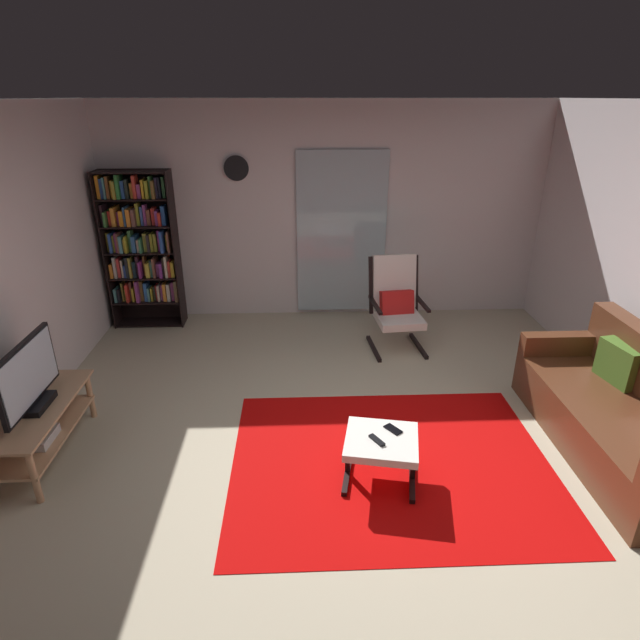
% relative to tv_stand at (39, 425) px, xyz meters
% --- Properties ---
extents(ground_plane, '(7.02, 7.02, 0.00)m').
position_rel_tv_stand_xyz_m(ground_plane, '(2.35, 0.01, -0.30)').
color(ground_plane, '#C1B496').
extents(wall_back, '(5.60, 0.06, 2.60)m').
position_rel_tv_stand_xyz_m(wall_back, '(2.35, 2.91, 1.00)').
color(wall_back, silver).
rests_on(wall_back, ground).
extents(glass_door_panel, '(1.10, 0.01, 2.00)m').
position_rel_tv_stand_xyz_m(glass_door_panel, '(2.55, 2.84, 0.75)').
color(glass_door_panel, silver).
extents(area_rug, '(2.46, 1.95, 0.01)m').
position_rel_tv_stand_xyz_m(area_rug, '(2.71, -0.20, -0.29)').
color(area_rug, red).
rests_on(area_rug, ground).
extents(tv_stand, '(0.46, 1.15, 0.45)m').
position_rel_tv_stand_xyz_m(tv_stand, '(0.00, 0.00, 0.00)').
color(tv_stand, tan).
rests_on(tv_stand, ground).
extents(television, '(0.20, 0.82, 0.53)m').
position_rel_tv_stand_xyz_m(television, '(0.00, 0.02, 0.40)').
color(television, black).
rests_on(television, tv_stand).
extents(bookshelf_near_tv, '(0.83, 0.30, 1.86)m').
position_rel_tv_stand_xyz_m(bookshelf_near_tv, '(0.16, 2.62, 0.70)').
color(bookshelf_near_tv, black).
rests_on(bookshelf_near_tv, ground).
extents(leather_sofa, '(0.82, 1.97, 0.89)m').
position_rel_tv_stand_xyz_m(leather_sofa, '(4.57, -0.11, 0.02)').
color(leather_sofa, '#582F1B').
rests_on(leather_sofa, ground).
extents(lounge_armchair, '(0.62, 0.70, 1.02)m').
position_rel_tv_stand_xyz_m(lounge_armchair, '(3.09, 1.87, 0.24)').
color(lounge_armchair, black).
rests_on(lounge_armchair, ground).
extents(ottoman, '(0.60, 0.57, 0.36)m').
position_rel_tv_stand_xyz_m(ottoman, '(2.60, -0.37, 0.00)').
color(ottoman, white).
rests_on(ottoman, ground).
extents(tv_remote, '(0.11, 0.14, 0.02)m').
position_rel_tv_stand_xyz_m(tv_remote, '(2.56, -0.40, 0.07)').
color(tv_remote, black).
rests_on(tv_remote, ottoman).
extents(cell_phone, '(0.14, 0.15, 0.01)m').
position_rel_tv_stand_xyz_m(cell_phone, '(2.70, -0.27, 0.07)').
color(cell_phone, black).
rests_on(cell_phone, ottoman).
extents(wall_clock, '(0.29, 0.03, 0.29)m').
position_rel_tv_stand_xyz_m(wall_clock, '(1.31, 2.83, 1.55)').
color(wall_clock, silver).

